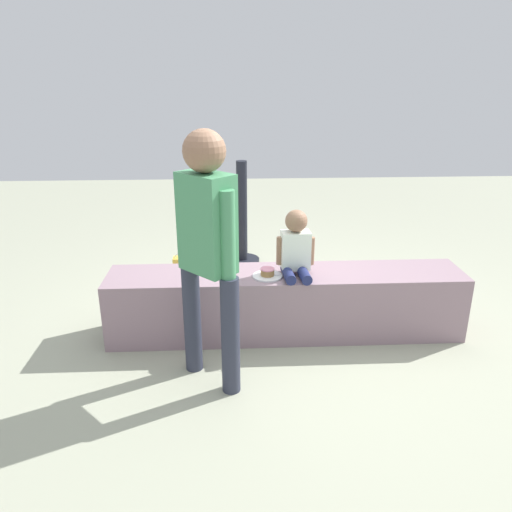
% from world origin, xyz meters
% --- Properties ---
extents(ground_plane, '(12.00, 12.00, 0.00)m').
position_xyz_m(ground_plane, '(0.00, 0.00, 0.00)').
color(ground_plane, '#A0A38B').
extents(concrete_ledge, '(2.66, 0.46, 0.50)m').
position_xyz_m(concrete_ledge, '(0.00, 0.00, 0.25)').
color(concrete_ledge, gray).
rests_on(concrete_ledge, ground_plane).
extents(child_seated, '(0.28, 0.32, 0.48)m').
position_xyz_m(child_seated, '(0.06, -0.03, 0.71)').
color(child_seated, navy).
rests_on(child_seated, concrete_ledge).
extents(adult_standing, '(0.37, 0.38, 1.61)m').
position_xyz_m(adult_standing, '(-0.55, -0.60, 0.97)').
color(adult_standing, '#2B2F3F').
rests_on(adult_standing, ground_plane).
extents(cake_plate, '(0.22, 0.22, 0.07)m').
position_xyz_m(cake_plate, '(-0.15, -0.07, 0.52)').
color(cake_plate, white).
rests_on(cake_plate, concrete_ledge).
extents(gift_bag, '(0.19, 0.11, 0.36)m').
position_xyz_m(gift_bag, '(-0.85, 0.86, 0.16)').
color(gift_bag, gold).
rests_on(gift_bag, ground_plane).
extents(railing_post, '(0.36, 0.36, 1.08)m').
position_xyz_m(railing_post, '(-0.29, 1.54, 0.40)').
color(railing_post, black).
rests_on(railing_post, ground_plane).
extents(water_bottle_near_gift, '(0.07, 0.07, 0.23)m').
position_xyz_m(water_bottle_near_gift, '(0.09, 0.88, 0.10)').
color(water_bottle_near_gift, silver).
rests_on(water_bottle_near_gift, ground_plane).
extents(water_bottle_far_side, '(0.06, 0.06, 0.24)m').
position_xyz_m(water_bottle_far_side, '(0.19, 1.30, 0.11)').
color(water_bottle_far_side, silver).
rests_on(water_bottle_far_side, ground_plane).
extents(party_cup_red, '(0.08, 0.08, 0.11)m').
position_xyz_m(party_cup_red, '(-0.54, 1.01, 0.06)').
color(party_cup_red, red).
rests_on(party_cup_red, ground_plane).
extents(cake_box_white, '(0.33, 0.37, 0.11)m').
position_xyz_m(cake_box_white, '(0.47, 0.57, 0.06)').
color(cake_box_white, white).
rests_on(cake_box_white, ground_plane).
extents(handbag_black_leather, '(0.33, 0.12, 0.31)m').
position_xyz_m(handbag_black_leather, '(0.94, 0.58, 0.10)').
color(handbag_black_leather, black).
rests_on(handbag_black_leather, ground_plane).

